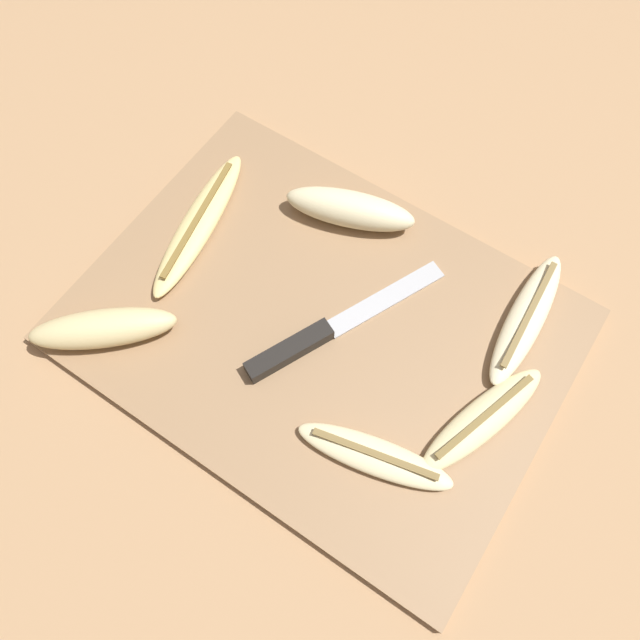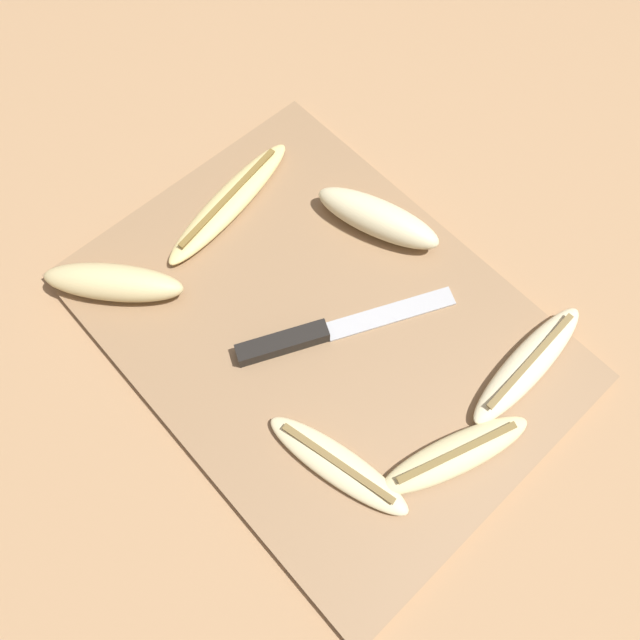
{
  "view_description": "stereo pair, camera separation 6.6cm",
  "coord_description": "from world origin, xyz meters",
  "px_view_note": "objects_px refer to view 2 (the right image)",
  "views": [
    {
      "loc": [
        0.15,
        -0.23,
        0.63
      ],
      "look_at": [
        0.0,
        0.0,
        0.02
      ],
      "focal_mm": 35.0,
      "sensor_mm": 36.0,
      "label": 1
    },
    {
      "loc": [
        0.2,
        -0.19,
        0.63
      ],
      "look_at": [
        0.0,
        0.0,
        0.02
      ],
      "focal_mm": 35.0,
      "sensor_mm": 36.0,
      "label": 2
    }
  ],
  "objects_px": {
    "banana_mellow_near": "(114,282)",
    "banana_cream_curved": "(338,465)",
    "banana_bright_far": "(528,364)",
    "banana_pale_long": "(378,218)",
    "banana_golden_short": "(229,202)",
    "knife": "(306,337)",
    "banana_soft_right": "(458,452)"
  },
  "relations": [
    {
      "from": "banana_golden_short",
      "to": "banana_soft_right",
      "type": "relative_size",
      "value": 1.27
    },
    {
      "from": "banana_pale_long",
      "to": "banana_soft_right",
      "type": "xyz_separation_m",
      "value": [
        0.24,
        -0.13,
        -0.01
      ]
    },
    {
      "from": "banana_golden_short",
      "to": "banana_mellow_near",
      "type": "height_order",
      "value": "banana_mellow_near"
    },
    {
      "from": "banana_bright_far",
      "to": "banana_soft_right",
      "type": "distance_m",
      "value": 0.12
    },
    {
      "from": "knife",
      "to": "banana_bright_far",
      "type": "xyz_separation_m",
      "value": [
        0.18,
        0.15,
        0.0
      ]
    },
    {
      "from": "knife",
      "to": "banana_soft_right",
      "type": "relative_size",
      "value": 1.39
    },
    {
      "from": "banana_pale_long",
      "to": "banana_soft_right",
      "type": "bearing_deg",
      "value": -27.98
    },
    {
      "from": "knife",
      "to": "banana_bright_far",
      "type": "distance_m",
      "value": 0.23
    },
    {
      "from": "banana_pale_long",
      "to": "banana_mellow_near",
      "type": "relative_size",
      "value": 1.09
    },
    {
      "from": "banana_bright_far",
      "to": "banana_cream_curved",
      "type": "xyz_separation_m",
      "value": [
        -0.06,
        -0.22,
        -0.0
      ]
    },
    {
      "from": "banana_cream_curved",
      "to": "banana_soft_right",
      "type": "xyz_separation_m",
      "value": [
        0.07,
        0.09,
        0.0
      ]
    },
    {
      "from": "knife",
      "to": "banana_golden_short",
      "type": "bearing_deg",
      "value": -169.77
    },
    {
      "from": "banana_pale_long",
      "to": "banana_mellow_near",
      "type": "height_order",
      "value": "banana_pale_long"
    },
    {
      "from": "knife",
      "to": "banana_mellow_near",
      "type": "xyz_separation_m",
      "value": [
        -0.18,
        -0.11,
        0.01
      ]
    },
    {
      "from": "banana_bright_far",
      "to": "banana_mellow_near",
      "type": "bearing_deg",
      "value": -144.3
    },
    {
      "from": "banana_golden_short",
      "to": "knife",
      "type": "bearing_deg",
      "value": -14.39
    },
    {
      "from": "banana_bright_far",
      "to": "banana_pale_long",
      "type": "distance_m",
      "value": 0.23
    },
    {
      "from": "banana_soft_right",
      "to": "banana_cream_curved",
      "type": "bearing_deg",
      "value": -126.71
    },
    {
      "from": "knife",
      "to": "banana_pale_long",
      "type": "relative_size",
      "value": 1.48
    },
    {
      "from": "banana_mellow_near",
      "to": "banana_cream_curved",
      "type": "height_order",
      "value": "banana_mellow_near"
    },
    {
      "from": "knife",
      "to": "banana_cream_curved",
      "type": "bearing_deg",
      "value": -4.69
    },
    {
      "from": "banana_mellow_near",
      "to": "banana_soft_right",
      "type": "bearing_deg",
      "value": 20.46
    },
    {
      "from": "banana_bright_far",
      "to": "knife",
      "type": "bearing_deg",
      "value": -140.5
    },
    {
      "from": "banana_golden_short",
      "to": "banana_cream_curved",
      "type": "bearing_deg",
      "value": -20.62
    },
    {
      "from": "banana_pale_long",
      "to": "banana_mellow_near",
      "type": "bearing_deg",
      "value": -116.66
    },
    {
      "from": "knife",
      "to": "banana_soft_right",
      "type": "xyz_separation_m",
      "value": [
        0.19,
        0.03,
        0.0
      ]
    },
    {
      "from": "banana_pale_long",
      "to": "banana_golden_short",
      "type": "bearing_deg",
      "value": -142.12
    },
    {
      "from": "banana_cream_curved",
      "to": "banana_golden_short",
      "type": "bearing_deg",
      "value": 159.38
    },
    {
      "from": "banana_golden_short",
      "to": "banana_pale_long",
      "type": "bearing_deg",
      "value": 37.88
    },
    {
      "from": "banana_golden_short",
      "to": "banana_soft_right",
      "type": "height_order",
      "value": "same"
    },
    {
      "from": "banana_pale_long",
      "to": "banana_golden_short",
      "type": "distance_m",
      "value": 0.17
    },
    {
      "from": "banana_golden_short",
      "to": "banana_bright_far",
      "type": "bearing_deg",
      "value": 15.19
    }
  ]
}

